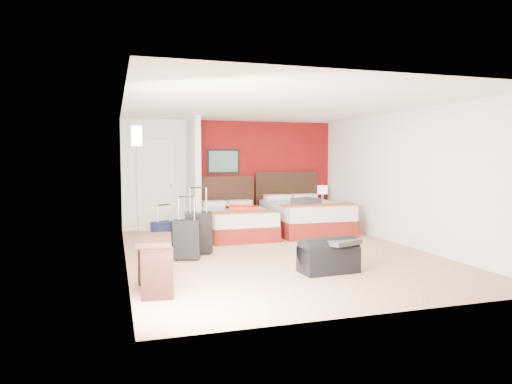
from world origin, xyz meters
name	(u,v)px	position (x,y,z in m)	size (l,w,h in m)	color
ground	(277,253)	(0.00, 0.00, 0.00)	(6.50, 6.50, 0.00)	#D9AB85
room_walls	(183,178)	(-1.40, 1.42, 1.26)	(5.02, 6.52, 2.50)	white
red_accent_panel	(262,174)	(0.75, 3.23, 1.25)	(3.50, 0.04, 2.50)	maroon
partition_wall	(194,176)	(-1.00, 2.61, 1.25)	(0.12, 1.20, 2.50)	silver
entry_door	(156,185)	(-1.75, 3.20, 1.02)	(0.82, 0.06, 2.05)	silver
bed_left	(235,223)	(-0.26, 1.86, 0.28)	(1.32, 1.88, 0.56)	white
bed_right	(305,217)	(1.36, 2.01, 0.32)	(1.51, 2.16, 0.65)	white
red_suitcase_open	(241,207)	(-0.16, 1.76, 0.61)	(0.57, 0.79, 0.10)	#B6220F
jacket_bundle	(306,201)	(1.26, 1.71, 0.71)	(0.53, 0.42, 0.13)	#3E3D43
nightstand	(322,214)	(2.20, 2.89, 0.25)	(0.36, 0.36, 0.51)	black
table_lamp	(322,195)	(2.20, 2.89, 0.73)	(0.25, 0.25, 0.45)	beige
suitcase_black	(198,234)	(-1.30, 0.34, 0.34)	(0.46, 0.28, 0.68)	black
suitcase_charcoal	(187,241)	(-1.56, -0.06, 0.31)	(0.41, 0.26, 0.61)	black
suitcase_navy	(164,239)	(-1.87, 0.46, 0.27)	(0.38, 0.23, 0.53)	black
duffel_bag	(328,258)	(0.25, -1.47, 0.21)	(0.81, 0.43, 0.41)	black
jacket_draped	(340,242)	(0.40, -1.52, 0.44)	(0.49, 0.41, 0.06)	#39393E
desk	(155,265)	(-2.21, -1.74, 0.34)	(0.40, 0.81, 0.67)	black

